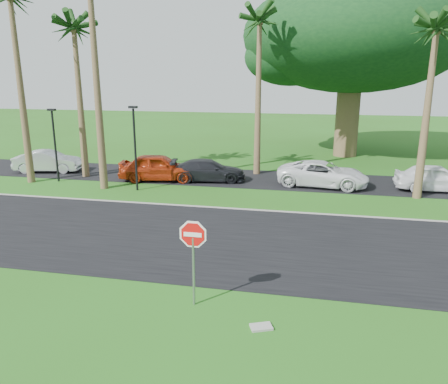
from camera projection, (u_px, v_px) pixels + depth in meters
name	position (u px, v px, depth m)	size (l,w,h in m)	color
ground	(204.00, 260.00, 15.23)	(120.00, 120.00, 0.00)	#265314
road	(216.00, 239.00, 17.12)	(120.00, 8.00, 0.02)	black
parking_strip	(253.00, 179.00, 27.04)	(120.00, 5.00, 0.02)	black
curb	(235.00, 209.00, 20.94)	(120.00, 0.12, 0.06)	gray
stop_sign_near	(193.00, 246.00, 11.84)	(1.05, 0.07, 2.62)	gray
palm_left_far	(10.00, 1.00, 23.65)	(5.00, 5.00, 11.50)	brown
palm_left_mid	(74.00, 32.00, 25.43)	(5.00, 5.00, 10.00)	brown
palm_center	(260.00, 24.00, 26.08)	(5.00, 5.00, 10.50)	brown
palm_right_near	(436.00, 33.00, 20.78)	(5.00, 5.00, 9.50)	brown
canopy_tree	(353.00, 37.00, 32.51)	(16.50, 16.50, 13.12)	brown
streetlight_left	(55.00, 140.00, 25.82)	(0.45, 0.25, 4.34)	black
streetlight_right	(135.00, 143.00, 23.75)	(0.45, 0.25, 4.64)	black
car_silver	(48.00, 162.00, 28.79)	(1.49, 4.28, 1.41)	silver
car_red	(159.00, 167.00, 26.44)	(1.92, 4.76, 1.62)	#9D280D
car_dark	(208.00, 171.00, 26.34)	(1.81, 4.46, 1.29)	black
car_minivan	(323.00, 174.00, 25.09)	(2.37, 5.13, 1.43)	white
car_pickup	(436.00, 178.00, 24.05)	(1.74, 4.33, 1.48)	white
utility_slab	(261.00, 327.00, 11.14)	(0.55, 0.35, 0.06)	gray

